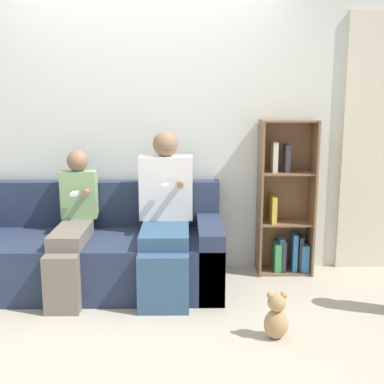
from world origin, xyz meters
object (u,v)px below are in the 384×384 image
couch (92,254)px  adult_seated (165,211)px  bookshelf (286,210)px  teddy_bear (276,317)px  child_seated (72,224)px

couch → adult_seated: size_ratio=1.67×
bookshelf → teddy_bear: bearing=-103.5°
adult_seated → bookshelf: bearing=21.0°
couch → teddy_bear: bearing=-34.2°
child_seated → bookshelf: (1.78, 0.45, 0.01)m
child_seated → teddy_bear: child_seated is taller
bookshelf → child_seated: bearing=-165.9°
adult_seated → teddy_bear: size_ratio=3.95×
child_seated → bookshelf: bearing=14.1°
child_seated → teddy_bear: 1.73m
adult_seated → bookshelf: size_ratio=0.94×
couch → child_seated: child_seated is taller
couch → child_seated: bearing=-134.7°
adult_seated → child_seated: bearing=-176.4°
couch → child_seated: size_ratio=1.91×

